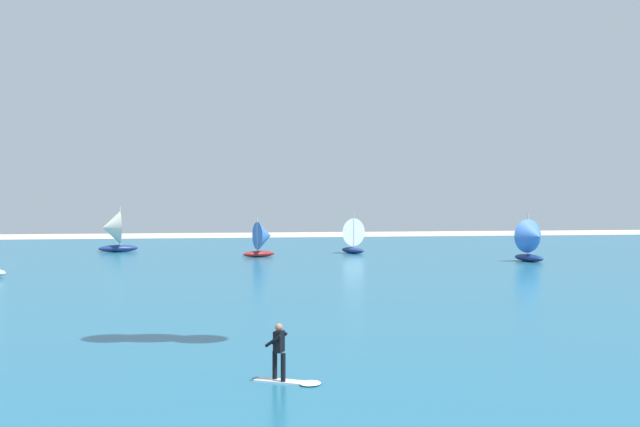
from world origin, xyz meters
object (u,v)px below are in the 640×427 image
at_px(sailboat_center_horizon, 113,231).
at_px(sailboat_mid_left, 263,239).
at_px(kitesurfer, 285,361).
at_px(sailboat_outermost, 350,235).
at_px(sailboat_heeled_over, 533,240).

bearing_deg(sailboat_center_horizon, sailboat_mid_left, -30.20).
bearing_deg(sailboat_center_horizon, kitesurfer, -79.00).
height_order(sailboat_center_horizon, sailboat_outermost, sailboat_center_horizon).
bearing_deg(kitesurfer, sailboat_heeled_over, 57.33).
bearing_deg(sailboat_heeled_over, sailboat_center_horizon, 154.40).
relative_size(sailboat_mid_left, sailboat_heeled_over, 0.89).
bearing_deg(sailboat_mid_left, sailboat_outermost, 21.51).
relative_size(sailboat_center_horizon, sailboat_mid_left, 1.26).
relative_size(sailboat_center_horizon, sailboat_heeled_over, 1.13).
xyz_separation_m(kitesurfer, sailboat_outermost, (11.43, 49.47, 1.07)).
xyz_separation_m(sailboat_center_horizon, sailboat_heeled_over, (34.59, -16.57, -0.22)).
relative_size(kitesurfer, sailboat_heeled_over, 0.51).
bearing_deg(kitesurfer, sailboat_mid_left, 86.16).
relative_size(kitesurfer, sailboat_mid_left, 0.58).
bearing_deg(sailboat_outermost, kitesurfer, -103.01).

